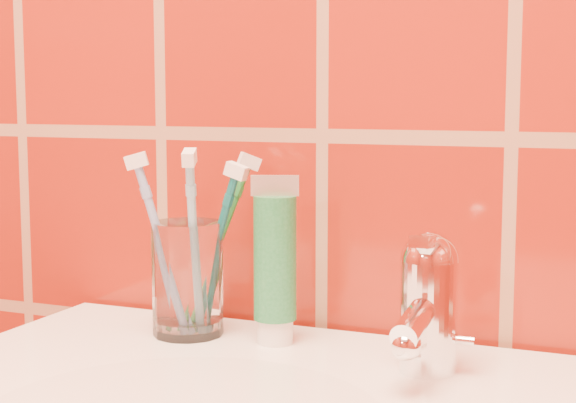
% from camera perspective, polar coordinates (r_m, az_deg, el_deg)
% --- Properties ---
extents(glass_tumbler, '(0.07, 0.07, 0.11)m').
position_cam_1_polar(glass_tumbler, '(0.86, -6.51, -4.97)').
color(glass_tumbler, white).
rests_on(glass_tumbler, pedestal_sink).
extents(toothpaste_tube, '(0.04, 0.04, 0.16)m').
position_cam_1_polar(toothpaste_tube, '(0.82, -0.84, -4.15)').
color(toothpaste_tube, white).
rests_on(toothpaste_tube, pedestal_sink).
extents(faucet, '(0.05, 0.11, 0.12)m').
position_cam_1_polar(faucet, '(0.75, 9.02, -6.21)').
color(faucet, white).
rests_on(faucet, pedestal_sink).
extents(toothbrush_0, '(0.11, 0.10, 0.19)m').
position_cam_1_polar(toothbrush_0, '(0.85, -8.11, -2.93)').
color(toothbrush_0, '#7999D7').
rests_on(toothbrush_0, glass_tumbler).
extents(toothbrush_1, '(0.08, 0.08, 0.17)m').
position_cam_1_polar(toothbrush_1, '(0.85, -4.79, -3.17)').
color(toothbrush_1, '#0B5A61').
rests_on(toothbrush_1, glass_tumbler).
extents(toothbrush_2, '(0.07, 0.11, 0.20)m').
position_cam_1_polar(toothbrush_2, '(0.83, -6.12, -2.88)').
color(toothbrush_2, '#7BB8DA').
rests_on(toothbrush_2, glass_tumbler).
extents(toothbrush_3, '(0.15, 0.14, 0.19)m').
position_cam_1_polar(toothbrush_3, '(0.87, -4.56, -2.74)').
color(toothbrush_3, '#1F7732').
rests_on(toothbrush_3, glass_tumbler).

